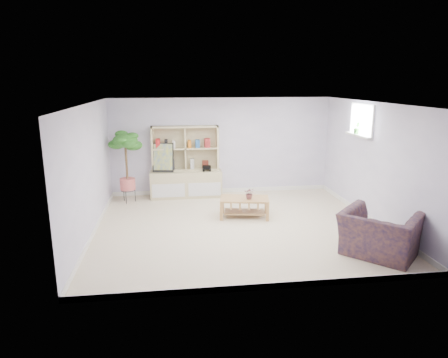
{
  "coord_description": "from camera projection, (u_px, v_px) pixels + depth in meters",
  "views": [
    {
      "loc": [
        -1.24,
        -7.35,
        2.8
      ],
      "look_at": [
        -0.23,
        0.33,
        0.89
      ],
      "focal_mm": 32.0,
      "sensor_mm": 36.0,
      "label": 1
    }
  ],
  "objects": [
    {
      "name": "toy_truck",
      "position": [
        207.0,
        168.0,
        9.74
      ],
      "size": [
        0.3,
        0.22,
        0.15
      ],
      "primitive_type": null,
      "rotation": [
        0.0,
        0.0,
        -0.08
      ],
      "color": "black",
      "rests_on": "storage_unit"
    },
    {
      "name": "floor_tree",
      "position": [
        127.0,
        167.0,
        9.26
      ],
      "size": [
        0.77,
        0.77,
        1.69
      ],
      "primitive_type": null,
      "rotation": [
        0.0,
        0.0,
        0.28
      ],
      "color": "#256A21",
      "rests_on": "floor"
    },
    {
      "name": "armchair",
      "position": [
        380.0,
        231.0,
        6.49
      ],
      "size": [
        1.52,
        1.52,
        0.85
      ],
      "primitive_type": "imported",
      "rotation": [
        0.0,
        0.0,
        2.35
      ],
      "color": "#0E0F36",
      "rests_on": "floor"
    },
    {
      "name": "storage_unit",
      "position": [
        186.0,
        162.0,
        9.73
      ],
      "size": [
        1.74,
        0.59,
        1.74
      ],
      "primitive_type": null,
      "color": "tan",
      "rests_on": "floor"
    },
    {
      "name": "poster",
      "position": [
        163.0,
        158.0,
        9.58
      ],
      "size": [
        0.52,
        0.2,
        0.7
      ],
      "primitive_type": null,
      "rotation": [
        0.0,
        0.0,
        -0.16
      ],
      "color": "yellow",
      "rests_on": "storage_unit"
    },
    {
      "name": "baseboard",
      "position": [
        238.0,
        224.0,
        7.89
      ],
      "size": [
        5.5,
        5.0,
        0.1
      ],
      "primitive_type": null,
      "color": "white",
      "rests_on": "floor"
    },
    {
      "name": "sill_plant",
      "position": [
        357.0,
        128.0,
        8.46
      ],
      "size": [
        0.17,
        0.16,
        0.26
      ],
      "primitive_type": "imported",
      "rotation": [
        0.0,
        0.0,
        -0.34
      ],
      "color": "#256A21",
      "rests_on": "window_sill"
    },
    {
      "name": "window_sill",
      "position": [
        358.0,
        135.0,
        8.42
      ],
      "size": [
        0.14,
        1.0,
        0.04
      ],
      "primitive_type": "cube",
      "color": "white",
      "rests_on": "walls"
    },
    {
      "name": "coffee_table",
      "position": [
        244.0,
        207.0,
        8.4
      ],
      "size": [
        1.09,
        0.72,
        0.41
      ],
      "primitive_type": null,
      "rotation": [
        0.0,
        0.0,
        -0.18
      ],
      "color": "#A67F43",
      "rests_on": "floor"
    },
    {
      "name": "floor",
      "position": [
        238.0,
        226.0,
        7.9
      ],
      "size": [
        5.5,
        5.0,
        0.01
      ],
      "primitive_type": "cube",
      "color": "beige",
      "rests_on": "ground"
    },
    {
      "name": "window",
      "position": [
        362.0,
        120.0,
        8.35
      ],
      "size": [
        0.1,
        0.98,
        0.68
      ],
      "primitive_type": null,
      "color": "#C6D8FF",
      "rests_on": "walls"
    },
    {
      "name": "ceiling",
      "position": [
        239.0,
        103.0,
        7.33
      ],
      "size": [
        5.5,
        5.0,
        0.01
      ],
      "primitive_type": "cube",
      "color": "silver",
      "rests_on": "walls"
    },
    {
      "name": "table_plant",
      "position": [
        250.0,
        193.0,
        8.26
      ],
      "size": [
        0.26,
        0.24,
        0.24
      ],
      "primitive_type": "imported",
      "rotation": [
        0.0,
        0.0,
        -0.28
      ],
      "color": "#1F672D",
      "rests_on": "coffee_table"
    },
    {
      "name": "walls",
      "position": [
        238.0,
        167.0,
        7.62
      ],
      "size": [
        5.51,
        5.01,
        2.4
      ],
      "color": "white",
      "rests_on": "floor"
    }
  ]
}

